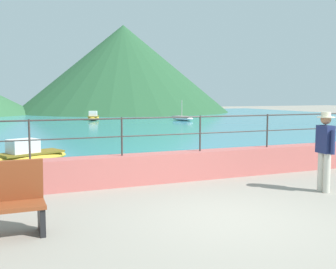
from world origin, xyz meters
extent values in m
plane|color=gray|center=(0.00, 0.00, 0.00)|extent=(120.00, 120.00, 0.00)
cube|color=#BC605B|center=(0.00, 3.20, 0.35)|extent=(20.00, 0.56, 0.70)
cylinder|color=#383330|center=(-3.07, 3.20, 1.15)|extent=(0.04, 0.04, 0.90)
cylinder|color=#383330|center=(-1.02, 3.20, 1.15)|extent=(0.04, 0.04, 0.90)
cylinder|color=#383330|center=(1.02, 3.20, 1.15)|extent=(0.04, 0.04, 0.90)
cylinder|color=#383330|center=(3.07, 3.20, 1.15)|extent=(0.04, 0.04, 0.90)
cylinder|color=#383330|center=(5.11, 3.20, 1.15)|extent=(0.04, 0.04, 0.90)
cylinder|color=#383330|center=(0.00, 3.20, 1.57)|extent=(18.40, 0.04, 0.04)
cylinder|color=#383330|center=(0.00, 3.20, 1.15)|extent=(18.40, 0.03, 0.03)
cube|color=teal|center=(0.00, 25.84, 0.03)|extent=(64.00, 44.32, 0.06)
cone|color=#285633|center=(10.67, 43.07, 5.36)|extent=(26.15, 26.15, 10.72)
cube|color=black|center=(-3.09, 0.44, 0.22)|extent=(0.08, 0.47, 0.43)
cylinder|color=beige|center=(2.87, 0.95, 0.43)|extent=(0.15, 0.15, 0.86)
cylinder|color=beige|center=(2.86, 0.77, 0.43)|extent=(0.15, 0.15, 0.86)
cube|color=navy|center=(2.87, 0.86, 1.16)|extent=(0.24, 0.37, 0.60)
cylinder|color=navy|center=(2.88, 1.10, 1.12)|extent=(0.09, 0.09, 0.52)
cylinder|color=navy|center=(2.85, 0.62, 1.12)|extent=(0.09, 0.09, 0.52)
sphere|color=#9E7051|center=(2.87, 0.86, 1.59)|extent=(0.22, 0.22, 0.22)
cylinder|color=beige|center=(2.87, 0.86, 1.64)|extent=(0.38, 0.38, 0.02)
cylinder|color=beige|center=(2.87, 0.86, 1.70)|extent=(0.20, 0.20, 0.10)
ellipsoid|color=gold|center=(3.39, 27.08, 0.24)|extent=(1.55, 2.46, 0.36)
cube|color=brown|center=(3.39, 27.08, 0.39)|extent=(1.29, 1.99, 0.06)
cube|color=silver|center=(3.32, 26.84, 0.62)|extent=(0.84, 0.95, 0.40)
ellipsoid|color=gold|center=(-2.82, 6.76, 0.24)|extent=(2.47, 1.75, 0.36)
cube|color=brown|center=(-2.82, 6.76, 0.39)|extent=(1.99, 1.44, 0.06)
cube|color=silver|center=(-3.05, 6.66, 0.62)|extent=(0.99, 0.90, 0.40)
ellipsoid|color=white|center=(9.99, 23.90, 0.24)|extent=(1.53, 2.46, 0.36)
cube|color=gray|center=(9.99, 23.90, 0.39)|extent=(1.26, 1.98, 0.06)
cylinder|color=#B2A899|center=(9.97, 23.99, 1.07)|extent=(0.06, 0.06, 1.30)
camera|label=1|loc=(-3.60, -5.85, 2.11)|focal=43.14mm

